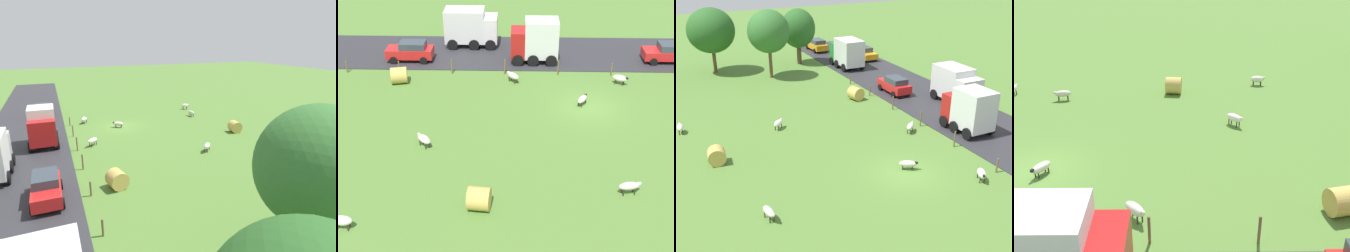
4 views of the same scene
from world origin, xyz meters
The scene contains 21 objects.
ground_plane centered at (0.00, 0.00, 0.00)m, with size 160.00×160.00×0.00m, color #517A33.
road_strip centered at (10.20, 0.00, 0.03)m, with size 8.00×80.00×0.06m, color #2D2D33.
sheep_0 centered at (3.86, -2.93, 0.54)m, with size 0.99×1.25×0.80m.
sheep_1 centered at (0.44, 0.39, 0.45)m, with size 1.26×1.00×0.68m.
sheep_2 centered at (-5.34, 10.83, 0.53)m, with size 1.13×1.13×0.78m.
sheep_3 centered at (-9.68, -0.97, 0.52)m, with size 0.64×1.29×0.75m.
sheep_4 centered at (4.08, 5.45, 0.55)m, with size 1.19×1.15×0.79m.
sheep_5 centered at (-12.74, 13.53, 0.51)m, with size 0.55×1.16×0.76m.
sheep_6 centered at (-10.70, -4.98, 0.55)m, with size 1.11×1.00×0.81m.
hay_bale_0 centered at (-11.05, 6.97, 0.62)m, with size 1.23×1.23×1.14m, color tan.
hay_bale_1 centered at (3.73, 14.41, 0.64)m, with size 1.28×1.28×1.23m, color tan.
tree_2 centered at (-1.50, 25.33, 5.27)m, with size 4.64×4.64×7.66m.
fence_post_0 centered at (5.57, -2.54, 0.52)m, with size 0.12×0.12×1.04m, color brown.
fence_post_1 centered at (5.57, 1.80, 0.63)m, with size 0.12×0.12×1.25m, color brown.
fence_post_2 centered at (5.57, 6.14, 0.65)m, with size 0.12×0.12×1.29m, color brown.
fence_post_3 centered at (5.57, 10.49, 0.63)m, with size 0.12×0.12×1.27m, color brown.
fence_post_4 centered at (5.57, 14.83, 0.52)m, with size 0.12×0.12×1.04m, color brown.
fence_post_5 centered at (5.57, 19.17, 0.50)m, with size 0.12×0.12×1.00m, color brown.
truck_0 centered at (8.37, 3.58, 1.93)m, with size 2.63×3.99×3.64m.
car_0 centered at (8.55, -7.93, 0.90)m, with size 2.12×4.27×1.61m.
car_1 centered at (8.19, 14.36, 0.92)m, with size 1.95×3.97×1.68m.
Camera 1 is at (7.30, 32.25, 9.81)m, focal length 30.88 mm.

